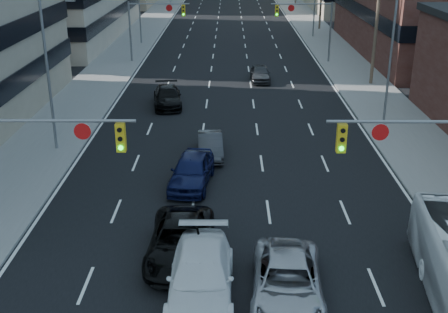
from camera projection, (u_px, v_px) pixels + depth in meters
name	position (u px, v px, depth m)	size (l,w,h in m)	color
signal_near_left	(34.00, 158.00, 21.18)	(6.59, 0.33, 6.00)	slate
signal_near_right	(429.00, 159.00, 21.05)	(6.59, 0.33, 6.00)	slate
signal_far_left	(153.00, 19.00, 55.56)	(6.09, 0.33, 6.00)	slate
signal_far_right	(308.00, 19.00, 55.43)	(6.09, 0.33, 6.00)	slate
utility_pole_block	(377.00, 17.00, 46.49)	(2.20, 0.28, 11.00)	#4C3D2D
streetlight_left_near	(50.00, 68.00, 32.09)	(2.03, 0.22, 9.00)	slate
streetlight_left_mid	(140.00, 0.00, 64.60)	(2.03, 0.22, 9.00)	slate
streetlight_right_near	(389.00, 51.00, 36.55)	(2.03, 0.22, 9.00)	slate
black_pickup	(181.00, 241.00, 22.43)	(2.52, 5.46, 1.52)	black
white_van	(201.00, 277.00, 19.98)	(2.33, 5.74, 1.67)	silver
silver_suv	(287.00, 282.00, 19.81)	(2.51, 5.45, 1.51)	#A8A7AC
sedan_blue	(192.00, 170.00, 28.98)	(1.94, 4.83, 1.64)	#0E1339
sedan_grey_center	(210.00, 145.00, 32.83)	(1.42, 4.07, 1.34)	#2F2F31
sedan_black_far	(167.00, 97.00, 42.41)	(2.04, 5.01, 1.46)	black
sedan_grey_right	(260.00, 73.00, 49.55)	(1.67, 4.14, 1.41)	#323234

